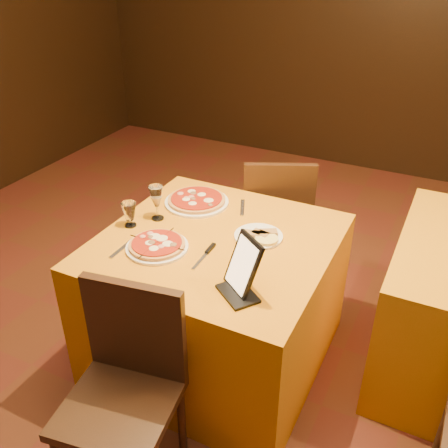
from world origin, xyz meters
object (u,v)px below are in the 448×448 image
at_px(wine_glass, 157,203).
at_px(main_table, 217,300).
at_px(tablet, 243,265).
at_px(chair_main_near, 119,407).
at_px(chair_main_far, 275,218).
at_px(pizza_far, 197,201).
at_px(pizza_near, 157,246).
at_px(water_glass, 129,215).

bearing_deg(wine_glass, main_table, -7.11).
bearing_deg(tablet, chair_main_near, -80.38).
xyz_separation_m(main_table, chair_main_far, (0.00, 0.82, 0.08)).
height_order(pizza_far, wine_glass, wine_glass).
distance_m(chair_main_near, wine_glass, 1.03).
relative_size(chair_main_far, tablet, 3.73).
height_order(main_table, chair_main_far, chair_main_far).
bearing_deg(chair_main_far, pizza_near, 53.83).
xyz_separation_m(chair_main_far, wine_glass, (-0.37, -0.78, 0.39)).
height_order(chair_main_near, wine_glass, wine_glass).
relative_size(pizza_near, water_glass, 2.28).
bearing_deg(main_table, pizza_far, 133.31).
height_order(pizza_near, tablet, tablet).
height_order(chair_main_near, tablet, tablet).
relative_size(chair_main_far, pizza_far, 2.58).
distance_m(chair_main_far, wine_glass, 0.95).
bearing_deg(pizza_far, chair_main_near, -76.47).
distance_m(chair_main_near, pizza_near, 0.74).
bearing_deg(wine_glass, pizza_near, -57.64).
relative_size(pizza_far, water_glass, 2.71).
height_order(pizza_far, tablet, tablet).
bearing_deg(pizza_far, tablet, -46.93).
distance_m(chair_main_far, pizza_near, 1.09).
height_order(chair_main_far, pizza_far, chair_main_far).
xyz_separation_m(wine_glass, tablet, (0.64, -0.34, 0.03)).
bearing_deg(pizza_far, water_glass, -116.61).
bearing_deg(pizza_far, wine_glass, -112.17).
xyz_separation_m(chair_main_near, pizza_near, (-0.21, 0.64, 0.31)).
bearing_deg(chair_main_far, main_table, 65.69).
xyz_separation_m(pizza_near, wine_glass, (-0.15, 0.24, 0.08)).
bearing_deg(tablet, water_glass, -160.19).
distance_m(chair_main_far, tablet, 1.23).
xyz_separation_m(pizza_far, water_glass, (-0.18, -0.36, 0.05)).
bearing_deg(tablet, pizza_near, -154.87).
height_order(pizza_near, wine_glass, wine_glass).
distance_m(chair_main_near, water_glass, 0.96).
height_order(main_table, pizza_far, pizza_far).
height_order(chair_main_near, pizza_far, chair_main_near).
relative_size(main_table, chair_main_near, 1.21).
xyz_separation_m(pizza_far, wine_glass, (-0.10, -0.24, 0.08)).
height_order(main_table, pizza_near, pizza_near).
bearing_deg(wine_glass, chair_main_far, 64.64).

